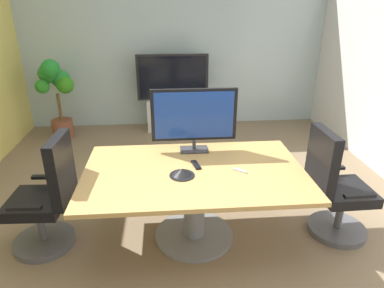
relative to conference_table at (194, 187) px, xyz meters
The scene contains 11 objects.
ground_plane 0.55m from the conference_table, 140.23° to the left, with size 7.63×7.63×0.00m, color #7A664C.
wall_back_glass_partition 3.44m from the conference_table, 90.66° to the left, with size 5.27×0.10×2.69m, color #9EB2B7.
conference_table is the anchor object (origin of this frame).
office_chair_left 1.33m from the conference_table, behind, with size 0.60×0.58×1.09m.
office_chair_right 1.33m from the conference_table, ahead, with size 0.60×0.58×1.09m.
tv_monitor 0.69m from the conference_table, 85.35° to the left, with size 0.84×0.18×0.64m.
wall_display_unit 2.99m from the conference_table, 91.96° to the left, with size 1.20×0.36×1.31m.
potted_plant 3.39m from the conference_table, 125.34° to the left, with size 0.55×0.61×1.32m.
conference_phone 0.25m from the conference_table, 141.83° to the right, with size 0.22×0.22×0.07m.
remote_control 0.21m from the conference_table, 75.32° to the left, with size 0.05×0.17×0.02m, color black.
whiteboard_marker 0.45m from the conference_table, ahead, with size 0.13×0.02×0.02m, color silver.
Camera 1 is at (-0.20, -2.73, 2.15)m, focal length 31.76 mm.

